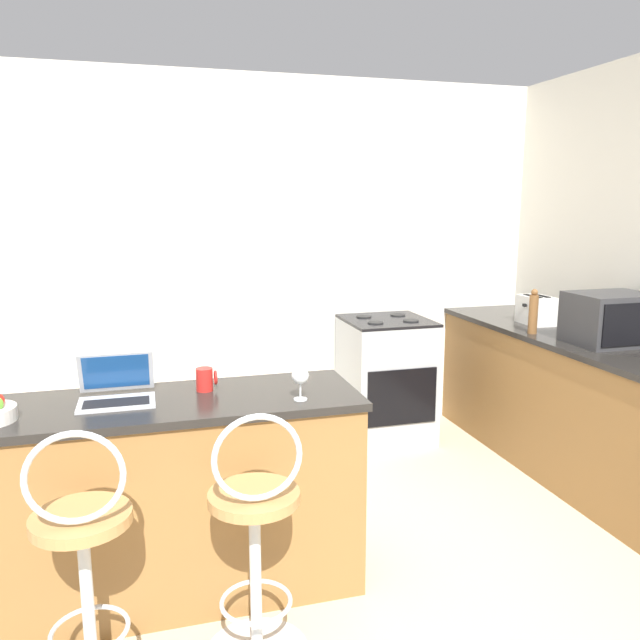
% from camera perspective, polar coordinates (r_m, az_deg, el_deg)
% --- Properties ---
extents(wall_back, '(12.00, 0.06, 2.60)m').
position_cam_1_polar(wall_back, '(4.52, -7.82, 5.27)').
color(wall_back, silver).
rests_on(wall_back, ground_plane).
extents(breakfast_bar, '(1.68, 0.56, 0.89)m').
position_cam_1_polar(breakfast_bar, '(2.91, -13.75, -15.53)').
color(breakfast_bar, olive).
rests_on(breakfast_bar, ground_plane).
extents(counter_right, '(0.65, 3.23, 0.89)m').
position_cam_1_polar(counter_right, '(4.05, 25.72, -8.71)').
color(counter_right, olive).
rests_on(counter_right, ground_plane).
extents(bar_stool_near, '(0.40, 0.40, 1.01)m').
position_cam_1_polar(bar_stool_near, '(2.45, -20.72, -20.65)').
color(bar_stool_near, silver).
rests_on(bar_stool_near, ground_plane).
extents(bar_stool_far, '(0.40, 0.40, 1.01)m').
position_cam_1_polar(bar_stool_far, '(2.46, -5.90, -19.81)').
color(bar_stool_far, silver).
rests_on(bar_stool_far, ground_plane).
extents(laptop, '(0.31, 0.26, 0.20)m').
position_cam_1_polar(laptop, '(2.78, -18.11, -6.00)').
color(laptop, '#B7BABF').
rests_on(laptop, breakfast_bar).
extents(microwave, '(0.46, 0.36, 0.30)m').
position_cam_1_polar(microwave, '(4.06, 25.05, 0.11)').
color(microwave, '#2D2D30').
rests_on(microwave, counter_right).
extents(toaster, '(0.18, 0.25, 0.20)m').
position_cam_1_polar(toaster, '(4.54, 19.14, 0.87)').
color(toaster, silver).
rests_on(toaster, counter_right).
extents(stove_range, '(0.59, 0.61, 0.90)m').
position_cam_1_polar(stove_range, '(4.61, 6.04, -5.39)').
color(stove_range, '#9EA3A8').
rests_on(stove_range, ground_plane).
extents(mug_red, '(0.09, 0.07, 0.10)m').
position_cam_1_polar(mug_red, '(2.83, -10.44, -5.35)').
color(mug_red, red).
rests_on(mug_red, breakfast_bar).
extents(pepper_mill, '(0.06, 0.06, 0.29)m').
position_cam_1_polar(pepper_mill, '(4.19, 18.92, 0.66)').
color(pepper_mill, brown).
rests_on(pepper_mill, counter_right).
extents(wine_glass_tall, '(0.07, 0.07, 0.14)m').
position_cam_1_polar(wine_glass_tall, '(2.64, -1.81, -5.23)').
color(wine_glass_tall, silver).
rests_on(wine_glass_tall, breakfast_bar).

